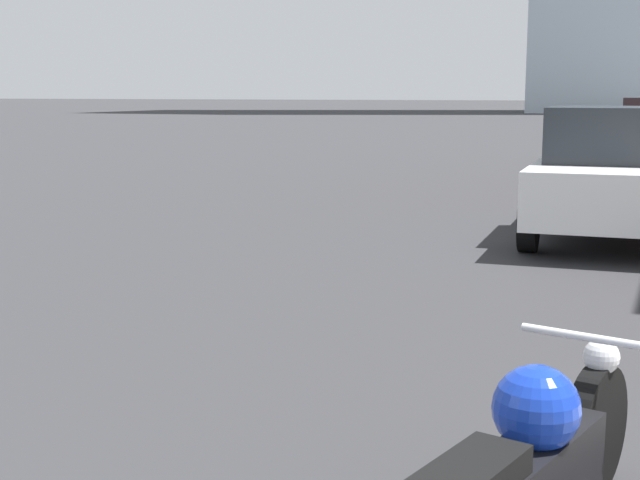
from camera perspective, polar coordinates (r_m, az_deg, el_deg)
name	(u,v)px	position (r m, az deg, el deg)	size (l,w,h in m)	color
parked_car_white	(610,174)	(11.28, 18.09, 4.06)	(1.99, 3.99, 1.59)	silver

